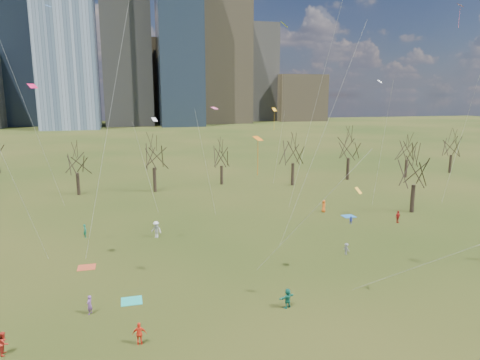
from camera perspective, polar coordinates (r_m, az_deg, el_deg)
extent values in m
plane|color=black|center=(36.13, 5.17, -14.63)|extent=(500.00, 500.00, 0.00)
cube|color=slate|center=(237.57, -15.02, 18.57)|extent=(24.00, 24.00, 95.00)
cube|color=#384C66|center=(230.29, -8.16, 20.33)|extent=(22.00, 22.00, 105.00)
cube|color=#726347|center=(252.65, -2.32, 15.84)|extent=(28.00, 28.00, 72.00)
cube|color=#384C66|center=(255.61, -26.94, 13.83)|extent=(25.00, 25.00, 65.00)
cube|color=slate|center=(273.19, 2.24, 14.03)|extent=(22.00, 22.00, 58.00)
cube|color=#726347|center=(271.04, -12.00, 12.76)|extent=(30.00, 30.00, 48.00)
cube|color=#726347|center=(276.74, 7.57, 10.80)|extent=(30.00, 28.00, 28.00)
cylinder|color=black|center=(73.14, -20.78, -0.48)|extent=(0.52, 0.52, 3.60)
cylinder|color=black|center=(71.87, -11.31, 0.03)|extent=(0.54, 0.54, 4.05)
cylinder|color=black|center=(76.55, -2.48, 0.66)|extent=(0.51, 0.51, 3.38)
cylinder|color=black|center=(76.29, 7.02, 0.77)|extent=(0.54, 0.54, 3.96)
cylinder|color=black|center=(83.24, 14.18, 1.45)|extent=(0.54, 0.54, 4.14)
cylinder|color=black|center=(88.95, 21.24, 1.43)|extent=(0.52, 0.52, 3.51)
cylinder|color=black|center=(97.98, 26.23, 1.95)|extent=(0.53, 0.53, 3.74)
cylinder|color=black|center=(62.79, 22.01, -2.31)|extent=(0.53, 0.53, 3.83)
cube|color=teal|center=(35.57, -14.25, -15.36)|extent=(1.60, 1.50, 0.03)
cube|color=#2260A1|center=(58.49, 14.27, -4.70)|extent=(1.60, 1.50, 0.03)
cube|color=#AF4023|center=(43.00, -19.77, -10.90)|extent=(1.60, 1.50, 0.03)
imported|color=red|center=(31.73, -28.97, -18.47)|extent=(0.57, 0.73, 1.49)
imported|color=slate|center=(44.75, 14.00, -8.89)|extent=(0.65, 0.86, 1.19)
imported|color=#FC3B1C|center=(29.74, -13.24, -19.32)|extent=(0.93, 0.50, 1.52)
imported|color=#1A7560|center=(33.51, 6.36, -15.39)|extent=(1.47, 0.94, 1.52)
imported|color=#7E4C99|center=(34.28, -19.43, -15.42)|extent=(0.56, 0.63, 1.45)
imported|color=#2935B2|center=(55.08, 14.58, -5.20)|extent=(0.58, 0.60, 0.98)
imported|color=silver|center=(49.18, -11.11, -6.48)|extent=(1.39, 1.28, 1.88)
imported|color=red|center=(57.30, 20.29, -4.62)|extent=(0.97, 0.63, 1.53)
imported|color=orange|center=(59.68, 11.09, -3.43)|extent=(0.83, 0.96, 1.66)
imported|color=#1A7857|center=(51.46, -19.95, -6.38)|extent=(0.49, 0.62, 1.51)
plane|color=orange|center=(33.83, 2.41, 5.57)|extent=(1.03, 1.00, 0.31)
cylinder|color=silver|center=(31.98, 8.88, -4.94)|extent=(5.05, 8.23, 11.01)
cylinder|color=orange|center=(34.03, 2.39, 2.90)|extent=(0.04, 0.04, 2.70)
plane|color=#E3F927|center=(40.35, 5.92, 19.94)|extent=(0.84, 0.95, 0.52)
cylinder|color=silver|center=(39.42, 10.63, 5.09)|extent=(5.84, 4.00, 20.49)
cylinder|color=silver|center=(36.67, -16.59, 10.58)|extent=(6.34, 3.43, 28.41)
cylinder|color=silver|center=(51.22, 10.22, 10.59)|extent=(2.97, 8.42, 27.82)
plane|color=blue|center=(60.59, -24.22, 20.41)|extent=(1.12, 1.13, 0.29)
cylinder|color=silver|center=(57.07, -26.46, 8.22)|extent=(5.59, 6.23, 24.97)
plane|color=#FFAA15|center=(69.34, 4.60, 9.36)|extent=(1.01, 0.86, 0.56)
cylinder|color=silver|center=(67.18, 5.17, 4.11)|extent=(0.37, 5.52, 12.10)
cylinder|color=#FFAA15|center=(69.42, 4.58, 7.90)|extent=(0.04, 0.04, 3.00)
plane|color=#F8AC27|center=(31.81, 15.52, -1.35)|extent=(0.73, 0.68, 0.43)
cylinder|color=silver|center=(30.40, 23.90, -10.03)|extent=(4.85, 9.83, 7.64)
plane|color=#D1174C|center=(39.95, -25.94, 11.21)|extent=(1.16, 1.14, 0.39)
cylinder|color=silver|center=(36.11, -27.64, -0.90)|extent=(1.79, 9.51, 15.09)
plane|color=#FF5D96|center=(63.69, 27.32, 20.00)|extent=(1.20, 1.19, 0.46)
cylinder|color=silver|center=(59.09, 28.27, 8.30)|extent=(1.81, 8.30, 25.33)
cylinder|color=#FF5D96|center=(63.45, 27.19, 18.69)|extent=(0.04, 0.04, 2.40)
plane|color=silver|center=(52.64, -11.33, 7.92)|extent=(1.01, 0.94, 0.43)
cylinder|color=silver|center=(50.99, -12.40, 1.28)|extent=(2.69, 4.48, 11.49)
plane|color=#F2598C|center=(50.74, -3.43, 9.55)|extent=(1.21, 1.20, 0.25)
cylinder|color=silver|center=(48.85, -4.55, 1.89)|extent=(3.08, 4.54, 12.86)
plane|color=white|center=(57.93, 18.13, 12.38)|extent=(0.84, 0.79, 0.43)
cylinder|color=silver|center=(55.45, 18.39, 4.13)|extent=(1.87, 5.56, 16.04)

